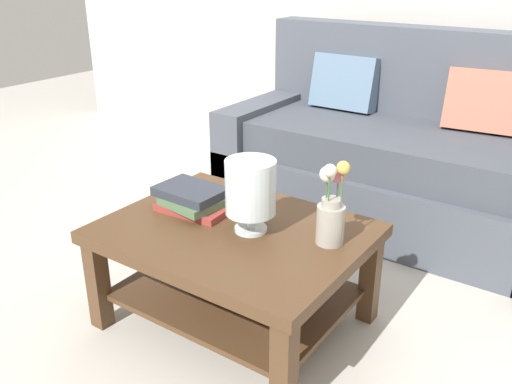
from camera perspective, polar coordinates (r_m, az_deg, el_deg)
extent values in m
plane|color=#B7B2A8|center=(2.63, 3.22, -9.49)|extent=(10.00, 10.00, 0.00)
cube|color=#474C56|center=(3.25, 13.87, 0.05)|extent=(1.93, 0.90, 0.36)
cube|color=#40444E|center=(3.12, 14.15, 4.60)|extent=(1.69, 0.74, 0.20)
cube|color=#474C56|center=(3.41, 16.95, 10.20)|extent=(1.93, 0.20, 0.70)
cube|color=#474C56|center=(3.57, 1.07, 4.93)|extent=(0.20, 0.90, 0.60)
cube|color=slate|center=(3.43, 9.23, 11.16)|extent=(0.40, 0.19, 0.34)
cube|color=#B26651|center=(3.18, 22.77, 8.70)|extent=(0.42, 0.22, 0.34)
cube|color=#4C331E|center=(2.17, -2.26, -4.32)|extent=(1.00, 0.78, 0.05)
cube|color=#4C331E|center=(2.35, -16.09, -9.17)|extent=(0.07, 0.07, 0.39)
cube|color=#4C331E|center=(1.86, 2.94, -18.04)|extent=(0.07, 0.07, 0.39)
cube|color=#4C331E|center=(2.75, -5.46, -3.29)|extent=(0.07, 0.07, 0.39)
cube|color=#4C331E|center=(2.35, 11.75, -8.78)|extent=(0.07, 0.07, 0.39)
cube|color=#4C331E|center=(2.31, -2.15, -10.41)|extent=(0.88, 0.66, 0.02)
cube|color=slate|center=(2.32, -2.73, -9.41)|extent=(0.31, 0.25, 0.03)
cube|color=#993833|center=(2.31, -6.45, -1.63)|extent=(0.31, 0.19, 0.03)
cube|color=#51704C|center=(2.30, -6.38, -0.87)|extent=(0.26, 0.25, 0.03)
cube|color=#2D333D|center=(2.29, -6.82, 0.05)|extent=(0.28, 0.20, 0.04)
cylinder|color=silver|center=(2.13, -0.55, -3.84)|extent=(0.13, 0.13, 0.02)
cylinder|color=silver|center=(2.12, -0.55, -2.91)|extent=(0.04, 0.04, 0.06)
cylinder|color=silver|center=(2.06, -0.56, 0.52)|extent=(0.19, 0.19, 0.21)
sphere|color=#51704C|center=(2.09, -1.21, -0.48)|extent=(0.06, 0.06, 0.06)
sphere|color=#3D6075|center=(2.07, 0.33, -0.70)|extent=(0.06, 0.06, 0.06)
cylinder|color=#9E998E|center=(2.03, 7.72, -3.37)|extent=(0.10, 0.10, 0.15)
cylinder|color=#9E998E|center=(2.00, 7.86, -1.08)|extent=(0.07, 0.07, 0.03)
cylinder|color=#426638|center=(1.96, 8.94, 0.61)|extent=(0.01, 0.01, 0.11)
sphere|color=gold|center=(1.93, 9.07, 2.52)|extent=(0.05, 0.05, 0.05)
cylinder|color=#426638|center=(2.00, 8.48, 0.37)|extent=(0.01, 0.01, 0.06)
sphere|color=#C66B7A|center=(1.98, 8.56, 1.67)|extent=(0.06, 0.06, 0.06)
cylinder|color=#426638|center=(1.98, 7.37, 0.39)|extent=(0.01, 0.01, 0.07)
sphere|color=silver|center=(1.96, 7.45, 1.84)|extent=(0.06, 0.06, 0.06)
cylinder|color=#426638|center=(1.95, 7.61, 0.43)|extent=(0.01, 0.01, 0.10)
sphere|color=silver|center=(1.93, 7.71, 2.21)|extent=(0.05, 0.05, 0.05)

